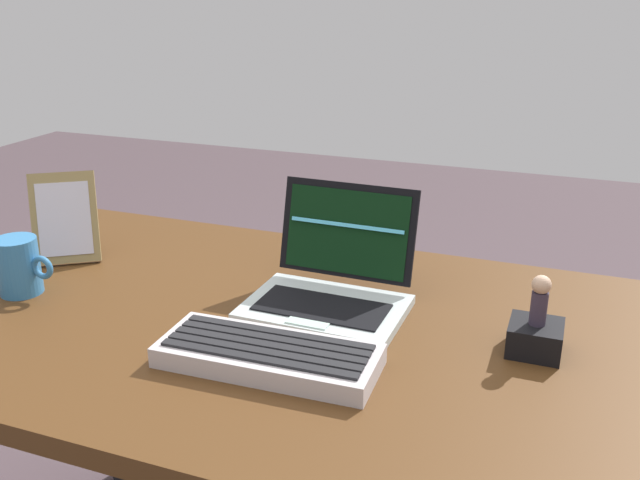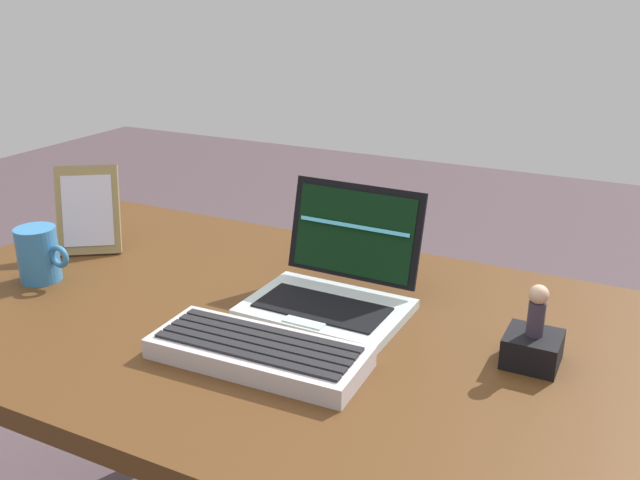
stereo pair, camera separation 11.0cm
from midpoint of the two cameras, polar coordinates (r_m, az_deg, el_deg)
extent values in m
cube|color=#4B2D14|center=(1.15, -4.70, -7.61)|extent=(1.43, 0.77, 0.03)
cylinder|color=black|center=(1.89, -18.43, -9.53)|extent=(0.06, 0.06, 0.71)
cube|color=#B0BDBB|center=(1.17, -2.32, -5.72)|extent=(0.27, 0.19, 0.02)
cube|color=black|center=(1.15, -2.61, -5.58)|extent=(0.22, 0.11, 0.00)
cube|color=#A6C1B5|center=(1.10, -3.85, -6.81)|extent=(0.07, 0.03, 0.00)
cube|color=black|center=(1.22, -0.30, 0.76)|extent=(0.25, 0.05, 0.16)
cube|color=black|center=(1.21, -0.38, 0.63)|extent=(0.22, 0.04, 0.14)
cube|color=#59CCF2|center=(1.21, -0.40, 1.18)|extent=(0.21, 0.01, 0.01)
cube|color=#BAB2B6|center=(1.02, -7.38, -9.49)|extent=(0.32, 0.14, 0.03)
cube|color=black|center=(0.98, -8.47, -9.69)|extent=(0.29, 0.02, 0.00)
cube|color=black|center=(1.00, -7.94, -9.15)|extent=(0.29, 0.02, 0.00)
cube|color=black|center=(1.01, -7.43, -8.63)|extent=(0.29, 0.02, 0.00)
cube|color=black|center=(1.03, -6.93, -8.12)|extent=(0.29, 0.02, 0.00)
cube|color=black|center=(1.04, -6.45, -7.63)|extent=(0.29, 0.02, 0.00)
cube|color=olive|center=(1.46, -22.27, 1.65)|extent=(0.14, 0.12, 0.17)
cube|color=silver|center=(1.45, -22.31, 1.57)|extent=(0.11, 0.09, 0.14)
cube|color=olive|center=(1.51, -21.74, -0.60)|extent=(0.02, 0.02, 0.03)
cube|color=black|center=(1.08, 14.46, -7.85)|extent=(0.08, 0.08, 0.05)
cylinder|color=#332A3A|center=(1.05, 14.69, -5.51)|extent=(0.02, 0.02, 0.05)
sphere|color=tan|center=(1.04, 14.88, -3.63)|extent=(0.03, 0.03, 0.03)
cylinder|color=teal|center=(1.36, -25.69, -1.98)|extent=(0.07, 0.07, 0.10)
torus|color=teal|center=(1.32, -24.09, -2.12)|extent=(0.04, 0.01, 0.04)
camera|label=1|loc=(0.05, -92.86, -1.07)|focal=39.00mm
camera|label=2|loc=(0.05, 87.14, 1.07)|focal=39.00mm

